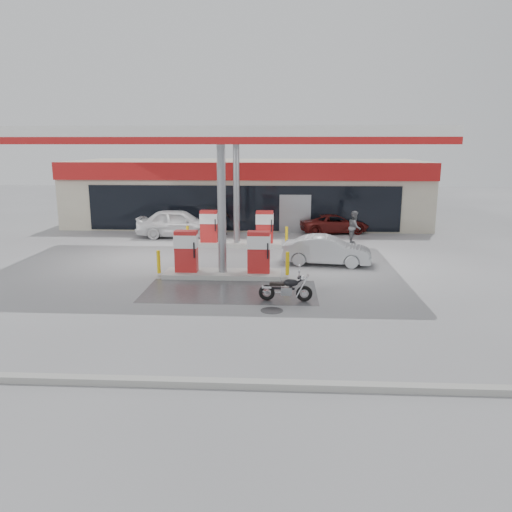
{
  "coord_description": "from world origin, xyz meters",
  "views": [
    {
      "loc": [
        2.31,
        -16.61,
        5.0
      ],
      "look_at": [
        1.39,
        0.31,
        1.2
      ],
      "focal_mm": 35.0,
      "sensor_mm": 36.0,
      "label": 1
    }
  ],
  "objects_px": {
    "hatchback_silver": "(327,250)",
    "parked_car_right": "(334,223)",
    "parked_car_left": "(136,217)",
    "biker_walking": "(223,220)",
    "parked_motorcycle": "(286,289)",
    "attendant": "(355,227)",
    "pump_island_near": "(222,258)",
    "sedan_white": "(179,223)",
    "pump_island_far": "(237,232)"
  },
  "relations": [
    {
      "from": "hatchback_silver",
      "to": "parked_car_right",
      "type": "height_order",
      "value": "hatchback_silver"
    },
    {
      "from": "parked_car_right",
      "to": "parked_car_left",
      "type": "bearing_deg",
      "value": 67.13
    },
    {
      "from": "parked_car_left",
      "to": "biker_walking",
      "type": "distance_m",
      "value": 6.53
    },
    {
      "from": "parked_motorcycle",
      "to": "hatchback_silver",
      "type": "bearing_deg",
      "value": 73.86
    },
    {
      "from": "attendant",
      "to": "parked_car_left",
      "type": "height_order",
      "value": "attendant"
    },
    {
      "from": "attendant",
      "to": "parked_car_right",
      "type": "distance_m",
      "value": 3.1
    },
    {
      "from": "hatchback_silver",
      "to": "parked_car_right",
      "type": "bearing_deg",
      "value": 0.15
    },
    {
      "from": "parked_car_right",
      "to": "biker_walking",
      "type": "relative_size",
      "value": 2.4
    },
    {
      "from": "pump_island_near",
      "to": "biker_walking",
      "type": "bearing_deg",
      "value": 96.73
    },
    {
      "from": "hatchback_silver",
      "to": "attendant",
      "type": "bearing_deg",
      "value": -12.7
    },
    {
      "from": "pump_island_near",
      "to": "parked_car_right",
      "type": "distance_m",
      "value": 11.3
    },
    {
      "from": "sedan_white",
      "to": "biker_walking",
      "type": "height_order",
      "value": "biker_walking"
    },
    {
      "from": "parked_car_left",
      "to": "biker_walking",
      "type": "xyz_separation_m",
      "value": [
        5.83,
        -2.94,
        0.3
      ]
    },
    {
      "from": "parked_motorcycle",
      "to": "pump_island_near",
      "type": "bearing_deg",
      "value": 131.56
    },
    {
      "from": "parked_motorcycle",
      "to": "biker_walking",
      "type": "height_order",
      "value": "biker_walking"
    },
    {
      "from": "pump_island_far",
      "to": "parked_car_left",
      "type": "bearing_deg",
      "value": 138.97
    },
    {
      "from": "parked_motorcycle",
      "to": "pump_island_far",
      "type": "bearing_deg",
      "value": 107.54
    },
    {
      "from": "sedan_white",
      "to": "pump_island_near",
      "type": "bearing_deg",
      "value": -159.31
    },
    {
      "from": "biker_walking",
      "to": "attendant",
      "type": "bearing_deg",
      "value": -42.25
    },
    {
      "from": "sedan_white",
      "to": "attendant",
      "type": "distance_m",
      "value": 9.48
    },
    {
      "from": "parked_motorcycle",
      "to": "parked_car_right",
      "type": "bearing_deg",
      "value": 80.1
    },
    {
      "from": "pump_island_far",
      "to": "parked_motorcycle",
      "type": "xyz_separation_m",
      "value": [
        2.45,
        -9.0,
        -0.31
      ]
    },
    {
      "from": "attendant",
      "to": "hatchback_silver",
      "type": "height_order",
      "value": "attendant"
    },
    {
      "from": "pump_island_near",
      "to": "parked_car_right",
      "type": "relative_size",
      "value": 1.29
    },
    {
      "from": "sedan_white",
      "to": "pump_island_far",
      "type": "bearing_deg",
      "value": -124.74
    },
    {
      "from": "pump_island_far",
      "to": "parked_motorcycle",
      "type": "bearing_deg",
      "value": -74.77
    },
    {
      "from": "parked_motorcycle",
      "to": "hatchback_silver",
      "type": "distance_m",
      "value": 5.48
    },
    {
      "from": "parked_motorcycle",
      "to": "attendant",
      "type": "xyz_separation_m",
      "value": [
        3.55,
        10.0,
        0.44
      ]
    },
    {
      "from": "pump_island_far",
      "to": "parked_car_right",
      "type": "height_order",
      "value": "pump_island_far"
    },
    {
      "from": "pump_island_far",
      "to": "biker_walking",
      "type": "bearing_deg",
      "value": 109.25
    },
    {
      "from": "parked_motorcycle",
      "to": "attendant",
      "type": "relative_size",
      "value": 1.05
    },
    {
      "from": "parked_car_right",
      "to": "biker_walking",
      "type": "distance_m",
      "value": 6.41
    },
    {
      "from": "pump_island_far",
      "to": "biker_walking",
      "type": "relative_size",
      "value": 3.1
    },
    {
      "from": "pump_island_near",
      "to": "parked_car_left",
      "type": "height_order",
      "value": "pump_island_near"
    },
    {
      "from": "pump_island_near",
      "to": "pump_island_far",
      "type": "distance_m",
      "value": 6.0
    },
    {
      "from": "attendant",
      "to": "parked_car_right",
      "type": "xyz_separation_m",
      "value": [
        -0.74,
        3.0,
        -0.29
      ]
    },
    {
      "from": "parked_motorcycle",
      "to": "parked_car_left",
      "type": "xyz_separation_m",
      "value": [
        -9.34,
        15.0,
        0.13
      ]
    },
    {
      "from": "sedan_white",
      "to": "hatchback_silver",
      "type": "bearing_deg",
      "value": -130.19
    },
    {
      "from": "pump_island_near",
      "to": "biker_walking",
      "type": "xyz_separation_m",
      "value": [
        -1.07,
        9.06,
        0.12
      ]
    },
    {
      "from": "hatchback_silver",
      "to": "parked_car_left",
      "type": "distance_m",
      "value": 14.79
    },
    {
      "from": "sedan_white",
      "to": "attendant",
      "type": "relative_size",
      "value": 2.73
    },
    {
      "from": "pump_island_near",
      "to": "sedan_white",
      "type": "distance_m",
      "value": 8.88
    },
    {
      "from": "parked_motorcycle",
      "to": "parked_car_left",
      "type": "relative_size",
      "value": 0.48
    },
    {
      "from": "hatchback_silver",
      "to": "pump_island_far",
      "type": "bearing_deg",
      "value": 55.77
    },
    {
      "from": "parked_car_left",
      "to": "biker_walking",
      "type": "height_order",
      "value": "biker_walking"
    },
    {
      "from": "parked_motorcycle",
      "to": "sedan_white",
      "type": "distance_m",
      "value": 12.64
    },
    {
      "from": "parked_motorcycle",
      "to": "parked_car_left",
      "type": "bearing_deg",
      "value": 124.23
    },
    {
      "from": "parked_car_left",
      "to": "parked_car_right",
      "type": "height_order",
      "value": "parked_car_right"
    },
    {
      "from": "attendant",
      "to": "pump_island_near",
      "type": "bearing_deg",
      "value": 147.35
    },
    {
      "from": "sedan_white",
      "to": "hatchback_silver",
      "type": "xyz_separation_m",
      "value": [
        7.58,
        -6.0,
        -0.17
      ]
    }
  ]
}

